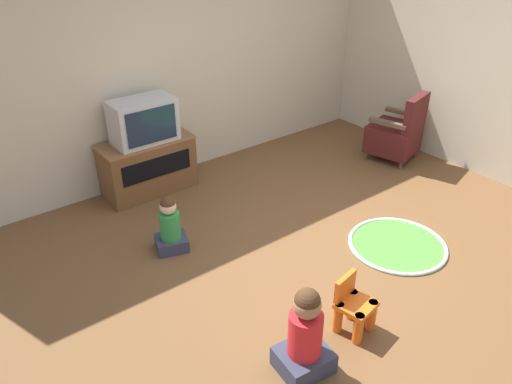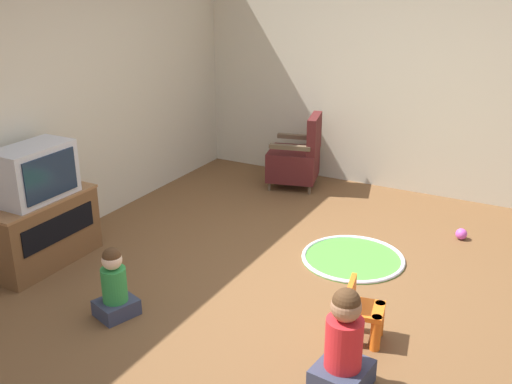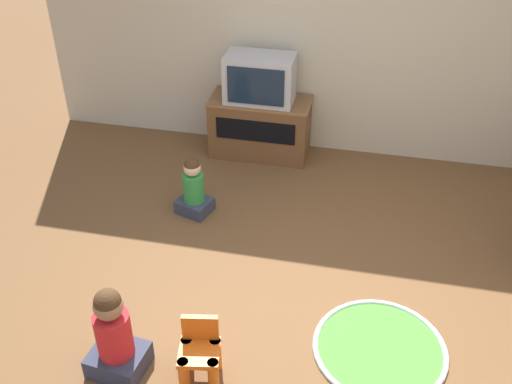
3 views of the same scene
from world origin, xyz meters
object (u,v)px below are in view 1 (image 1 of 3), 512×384
Objects in this scene: child_watching_left at (170,227)px; television at (144,121)px; tv_cabinet at (148,165)px; black_armchair at (397,134)px; yellow_kid_chair at (353,308)px; child_watching_center at (305,336)px.

television is at bearing 89.92° from child_watching_left.
black_armchair is (2.83, -1.15, 0.02)m from tv_cabinet.
television is 2.92m from yellow_kid_chair.
tv_cabinet is at bearing -36.47° from black_armchair.
television is 1.19× the size of child_watching_left.
black_armchair reaches higher than yellow_kid_chair.
television reaches higher than tv_cabinet.
child_watching_left is 0.80× the size of child_watching_center.
child_watching_center reaches higher than tv_cabinet.
black_armchair is at bearing 17.61° from child_watching_left.
television is 0.96× the size of child_watching_center.
tv_cabinet is 3.06m from black_armchair.
yellow_kid_chair is (0.22, -2.84, -0.65)m from television.
yellow_kid_chair is (-2.62, -1.71, -0.15)m from black_armchair.
television reaches higher than yellow_kid_chair.
yellow_kid_chair is at bearing -53.64° from child_watching_left.
tv_cabinet is at bearing 90.04° from child_watching_center.
television is 1.48× the size of yellow_kid_chair.
television reaches higher than child_watching_center.
child_watching_center is at bearing 175.45° from yellow_kid_chair.
yellow_kid_chair is 0.56m from child_watching_center.
tv_cabinet is at bearing 90.30° from child_watching_left.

